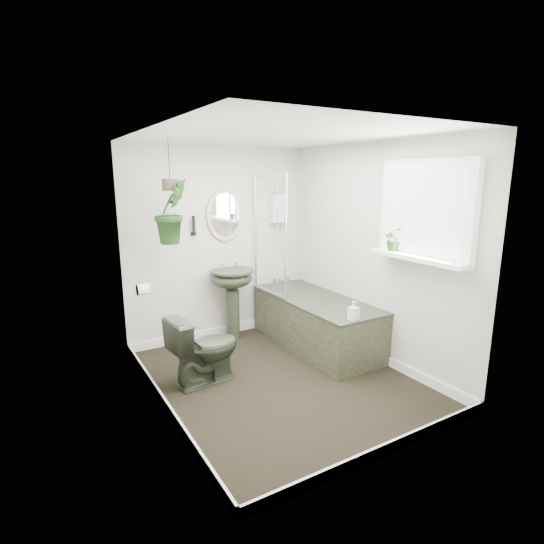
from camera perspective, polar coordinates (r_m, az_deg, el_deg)
floor at (r=4.32m, az=1.05°, el=-14.24°), size 2.30×2.80×0.02m
ceiling at (r=3.86m, az=1.19°, el=18.10°), size 2.30×2.80×0.02m
wall_back at (r=5.16m, az=-7.17°, el=3.75°), size 2.30×0.02×2.30m
wall_front at (r=2.86m, az=16.16°, el=-4.00°), size 2.30×0.02×2.30m
wall_left at (r=3.48m, az=-15.38°, el=-1.03°), size 0.02×2.80×2.30m
wall_right at (r=4.63m, az=13.42°, el=2.47°), size 0.02×2.80×2.30m
skirting at (r=4.29m, az=1.05°, el=-13.53°), size 2.30×2.80×0.10m
bathtub at (r=5.00m, az=5.90°, el=-6.71°), size 0.72×1.72×0.58m
bath_screen at (r=4.98m, az=-0.28°, el=5.04°), size 0.04×0.72×1.40m
shower_box at (r=5.42m, az=0.87°, el=8.54°), size 0.20×0.10×0.35m
oval_mirror at (r=5.11m, az=-6.32°, el=7.64°), size 0.46×0.03×0.62m
wall_sconce at (r=4.96m, az=-10.47°, el=6.19°), size 0.04×0.04×0.22m
toilet_roll_holder at (r=4.21m, az=-16.96°, el=-2.26°), size 0.11×0.11×0.11m
window_recess at (r=4.05m, az=19.98°, el=7.75°), size 0.08×1.00×0.90m
window_sill at (r=4.05m, az=18.90°, el=1.82°), size 0.18×1.00×0.04m
window_blinds at (r=4.02m, az=19.57°, el=7.75°), size 0.01×0.86×0.76m
toilet at (r=4.17m, az=-9.05°, el=-10.09°), size 0.72×0.47×0.69m
pedestal_sink at (r=5.18m, az=-5.29°, el=-4.34°), size 0.56×0.49×0.86m
sill_plant at (r=4.24m, az=16.09°, el=4.27°), size 0.24×0.22×0.22m
hanging_plant at (r=4.45m, az=-13.35°, el=7.92°), size 0.42×0.37×0.65m
soap_bottle at (r=4.21m, az=10.92°, el=-5.11°), size 0.09×0.09×0.19m
hanging_pot at (r=4.44m, az=-13.53°, el=11.33°), size 0.16×0.16×0.12m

